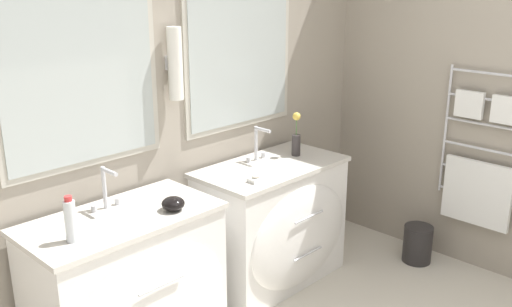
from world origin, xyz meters
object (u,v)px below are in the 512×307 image
vanity_left (130,288)px  vanity_right (275,224)px  waste_bin (418,243)px  amenity_bowl (173,204)px  toiletry_bottle (70,220)px  flower_vase (296,138)px

vanity_left → vanity_right: size_ratio=1.00×
vanity_right → waste_bin: bearing=-31.1°
waste_bin → amenity_bowl: bearing=165.9°
vanity_left → waste_bin: vanity_left is taller
vanity_left → toiletry_bottle: (-0.32, -0.05, 0.51)m
vanity_right → amenity_bowl: 1.00m
amenity_bowl → waste_bin: 2.01m
amenity_bowl → flower_vase: flower_vase is taller
vanity_left → vanity_right: bearing=0.0°
flower_vase → waste_bin: bearing=-42.6°
vanity_left → toiletry_bottle: size_ratio=4.50×
toiletry_bottle → waste_bin: size_ratio=0.82×
vanity_right → toiletry_bottle: (-1.44, -0.05, 0.51)m
waste_bin → toiletry_bottle: bearing=168.0°
vanity_left → toiletry_bottle: toiletry_bottle is taller
vanity_left → flower_vase: flower_vase is taller
vanity_right → toiletry_bottle: size_ratio=4.50×
amenity_bowl → waste_bin: amenity_bowl is taller
toiletry_bottle → amenity_bowl: (0.55, -0.05, -0.07)m
vanity_right → flower_vase: (0.26, 0.05, 0.52)m
vanity_right → waste_bin: 1.11m
vanity_left → amenity_bowl: size_ratio=8.26×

